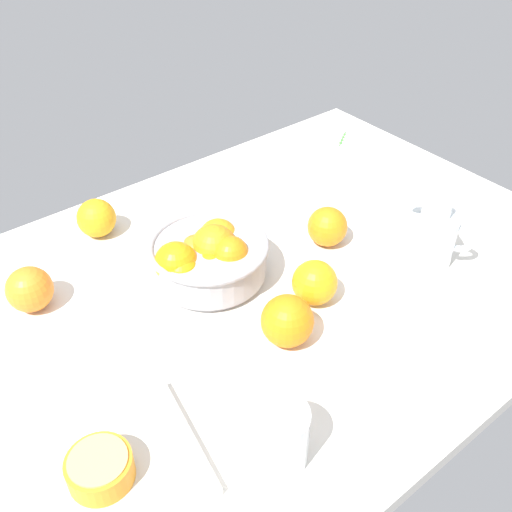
{
  "coord_description": "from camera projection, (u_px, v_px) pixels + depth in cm",
  "views": [
    {
      "loc": [
        -54.54,
        -63.82,
        71.76
      ],
      "look_at": [
        -3.67,
        -0.02,
        6.31
      ],
      "focal_mm": 41.21,
      "sensor_mm": 36.0,
      "label": 1
    }
  ],
  "objects": [
    {
      "name": "loose_orange_1",
      "position": [
        287.0,
        321.0,
        0.95
      ],
      "size": [
        8.73,
        8.73,
        8.73
      ],
      "primitive_type": "sphere",
      "color": "orange",
      "rests_on": "ground_plane"
    },
    {
      "name": "cutting_board",
      "position": [
        67.0,
        490.0,
        0.76
      ],
      "size": [
        38.02,
        25.67,
        1.65
      ],
      "primitive_type": "cube",
      "rotation": [
        0.0,
        0.0,
        -0.17
      ],
      "color": "beige",
      "rests_on": "ground_plane"
    },
    {
      "name": "orange_half_0",
      "position": [
        100.0,
        468.0,
        0.75
      ],
      "size": [
        8.68,
        8.68,
        4.05
      ],
      "color": "orange",
      "rests_on": "cutting_board"
    },
    {
      "name": "herb_sprig_0",
      "position": [
        342.0,
        138.0,
        1.52
      ],
      "size": [
        7.12,
        4.82,
        0.91
      ],
      "color": "#3F8037",
      "rests_on": "ground_plane"
    },
    {
      "name": "loose_orange_2",
      "position": [
        315.0,
        283.0,
        1.02
      ],
      "size": [
        8.08,
        8.08,
        8.08
      ],
      "primitive_type": "sphere",
      "color": "orange",
      "rests_on": "ground_plane"
    },
    {
      "name": "loose_orange_0",
      "position": [
        30.0,
        289.0,
        1.01
      ],
      "size": [
        8.06,
        8.06,
        8.06
      ],
      "primitive_type": "sphere",
      "color": "orange",
      "rests_on": "ground_plane"
    },
    {
      "name": "juice_pitcher",
      "position": [
        430.0,
        239.0,
        1.1
      ],
      "size": [
        10.16,
        12.08,
        15.63
      ],
      "color": "white",
      "rests_on": "ground_plane"
    },
    {
      "name": "juice_glass",
      "position": [
        278.0,
        439.0,
        0.78
      ],
      "size": [
        8.05,
        8.05,
        9.76
      ],
      "color": "white",
      "rests_on": "ground_plane"
    },
    {
      "name": "ground_plane",
      "position": [
        271.0,
        280.0,
        1.11
      ],
      "size": [
        122.26,
        88.87,
        3.0
      ],
      "primitive_type": "cube",
      "color": "silver"
    },
    {
      "name": "spoon",
      "position": [
        417.0,
        190.0,
        1.32
      ],
      "size": [
        4.41,
        16.27,
        1.0
      ],
      "color": "silver",
      "rests_on": "ground_plane"
    },
    {
      "name": "loose_orange_4",
      "position": [
        327.0,
        227.0,
        1.16
      ],
      "size": [
        7.94,
        7.94,
        7.94
      ],
      "primitive_type": "sphere",
      "color": "orange",
      "rests_on": "ground_plane"
    },
    {
      "name": "fruit_bowl",
      "position": [
        207.0,
        257.0,
        1.07
      ],
      "size": [
        21.96,
        21.96,
        10.55
      ],
      "color": "#99999E",
      "rests_on": "ground_plane"
    },
    {
      "name": "loose_orange_3",
      "position": [
        96.0,
        218.0,
        1.18
      ],
      "size": [
        7.84,
        7.84,
        7.84
      ],
      "primitive_type": "sphere",
      "color": "orange",
      "rests_on": "ground_plane"
    }
  ]
}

